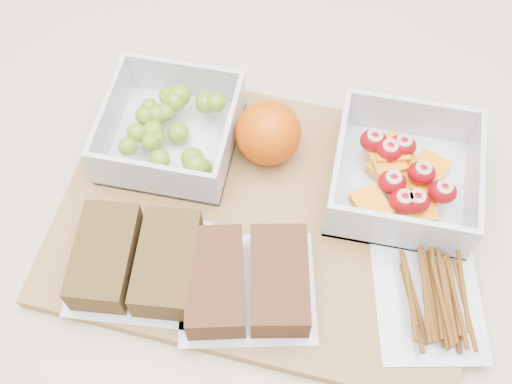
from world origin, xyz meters
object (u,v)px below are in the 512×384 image
(sandwich_bag_center, at_px, (247,281))
(pretzel_bag, at_px, (432,298))
(orange, at_px, (268,133))
(cutting_board, at_px, (266,217))
(fruit_container, at_px, (403,176))
(sandwich_bag_left, at_px, (136,260))
(grape_container, at_px, (172,129))

(sandwich_bag_center, bearing_deg, pretzel_bag, 6.69)
(orange, distance_m, sandwich_bag_center, 0.16)
(cutting_board, relative_size, pretzel_bag, 2.99)
(pretzel_bag, bearing_deg, sandwich_bag_center, -173.31)
(fruit_container, xyz_separation_m, sandwich_bag_left, (-0.24, -0.14, -0.00))
(cutting_board, relative_size, sandwich_bag_center, 2.76)
(pretzel_bag, bearing_deg, sandwich_bag_left, -175.92)
(grape_container, xyz_separation_m, pretzel_bag, (0.29, -0.13, -0.01))
(grape_container, height_order, fruit_container, fruit_container)
(sandwich_bag_left, bearing_deg, grape_container, 91.99)
(sandwich_bag_left, relative_size, sandwich_bag_center, 0.92)
(sandwich_bag_left, relative_size, pretzel_bag, 0.99)
(cutting_board, xyz_separation_m, fruit_container, (0.13, 0.06, 0.03))
(pretzel_bag, bearing_deg, orange, 142.65)
(sandwich_bag_left, height_order, sandwich_bag_center, same)
(pretzel_bag, bearing_deg, cutting_board, 159.57)
(sandwich_bag_center, height_order, pretzel_bag, sandwich_bag_center)
(cutting_board, distance_m, grape_container, 0.14)
(cutting_board, bearing_deg, pretzel_bag, -17.85)
(cutting_board, relative_size, orange, 6.06)
(sandwich_bag_left, bearing_deg, fruit_container, 30.37)
(cutting_board, bearing_deg, sandwich_bag_left, -140.23)
(sandwich_bag_center, relative_size, pretzel_bag, 1.08)
(fruit_container, bearing_deg, sandwich_bag_center, -133.17)
(sandwich_bag_left, bearing_deg, sandwich_bag_center, -0.09)
(grape_container, bearing_deg, fruit_container, -2.42)
(cutting_board, height_order, grape_container, grape_container)
(fruit_container, bearing_deg, cutting_board, -156.22)
(orange, bearing_deg, grape_container, -175.67)
(grape_container, bearing_deg, sandwich_bag_center, -53.18)
(cutting_board, distance_m, sandwich_bag_center, 0.09)
(grape_container, relative_size, pretzel_bag, 0.97)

